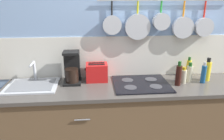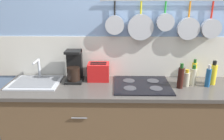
{
  "view_description": "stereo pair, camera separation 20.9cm",
  "coord_description": "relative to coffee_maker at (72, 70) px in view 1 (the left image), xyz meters",
  "views": [
    {
      "loc": [
        -0.64,
        -1.97,
        1.76
      ],
      "look_at": [
        -0.47,
        0.0,
        1.08
      ],
      "focal_mm": 35.0,
      "sensor_mm": 36.0,
      "label": 1
    },
    {
      "loc": [
        -0.43,
        -1.98,
        1.76
      ],
      "look_at": [
        -0.47,
        0.0,
        1.08
      ],
      "focal_mm": 35.0,
      "sensor_mm": 36.0,
      "label": 2
    }
  ],
  "objects": [
    {
      "name": "cabinet_base",
      "position": [
        0.86,
        -0.15,
        -0.61
      ],
      "size": [
        3.03,
        0.55,
        0.88
      ],
      "color": "brown",
      "rests_on": "ground_plane"
    },
    {
      "name": "bottle_sesame_oil",
      "position": [
        1.12,
        -0.13,
        -0.06
      ],
      "size": [
        0.06,
        0.06,
        0.17
      ],
      "color": "#BFB799",
      "rests_on": "countertop"
    },
    {
      "name": "bottle_hot_sauce",
      "position": [
        1.2,
        -0.1,
        -0.04
      ],
      "size": [
        0.06,
        0.06,
        0.2
      ],
      "color": "#BFB799",
      "rests_on": "countertop"
    },
    {
      "name": "coffee_maker",
      "position": [
        0.0,
        0.0,
        0.0
      ],
      "size": [
        0.18,
        0.2,
        0.32
      ],
      "color": "black",
      "rests_on": "countertop"
    },
    {
      "name": "sink_basin",
      "position": [
        -0.39,
        -0.08,
        -0.12
      ],
      "size": [
        0.49,
        0.39,
        0.22
      ],
      "color": "#B7BABF",
      "rests_on": "countertop"
    },
    {
      "name": "bottle_vinegar",
      "position": [
        1.27,
        0.08,
        -0.04
      ],
      "size": [
        0.05,
        0.05,
        0.21
      ],
      "color": "yellow",
      "rests_on": "countertop"
    },
    {
      "name": "bottle_cooking_wine",
      "position": [
        1.05,
        -0.18,
        -0.03
      ],
      "size": [
        0.06,
        0.06,
        0.25
      ],
      "color": "#33140F",
      "rests_on": "countertop"
    },
    {
      "name": "countertop",
      "position": [
        0.86,
        -0.15,
        -0.15
      ],
      "size": [
        3.07,
        0.57,
        0.03
      ],
      "color": "#4C4742",
      "rests_on": "cabinet_base"
    },
    {
      "name": "bottle_dish_soap",
      "position": [
        1.4,
        -0.07,
        -0.03
      ],
      "size": [
        0.07,
        0.07,
        0.24
      ],
      "color": "yellow",
      "rests_on": "countertop"
    },
    {
      "name": "bottle_olive_oil",
      "position": [
        1.33,
        -0.14,
        -0.04
      ],
      "size": [
        0.05,
        0.05,
        0.22
      ],
      "color": "navy",
      "rests_on": "countertop"
    },
    {
      "name": "toaster",
      "position": [
        0.25,
        0.02,
        -0.04
      ],
      "size": [
        0.24,
        0.17,
        0.19
      ],
      "color": "red",
      "rests_on": "countertop"
    },
    {
      "name": "cooktop",
      "position": [
        0.69,
        -0.13,
        -0.13
      ],
      "size": [
        0.55,
        0.48,
        0.01
      ],
      "color": "black",
      "rests_on": "countertop"
    },
    {
      "name": "wall_back",
      "position": [
        0.87,
        0.17,
        0.23
      ],
      "size": [
        7.2,
        0.16,
        2.6
      ],
      "color": "#84A3CC",
      "rests_on": "ground_plane"
    }
  ]
}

